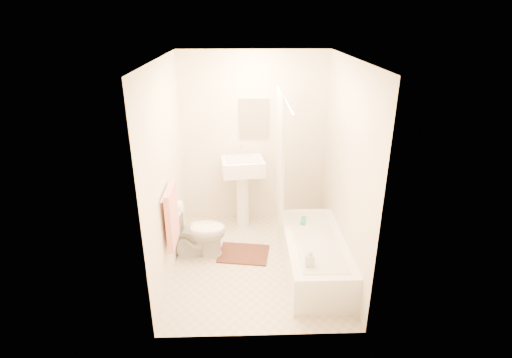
{
  "coord_description": "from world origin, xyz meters",
  "views": [
    {
      "loc": [
        -0.14,
        -4.12,
        2.82
      ],
      "look_at": [
        0.0,
        0.25,
        1.0
      ],
      "focal_mm": 28.0,
      "sensor_mm": 36.0,
      "label": 1
    }
  ],
  "objects_px": {
    "soap_bottle": "(310,258)",
    "sink": "(243,190)",
    "toilet": "(198,231)",
    "bath_mat": "(244,254)",
    "bathtub": "(314,255)"
  },
  "relations": [
    {
      "from": "toilet",
      "to": "bath_mat",
      "type": "relative_size",
      "value": 1.12
    },
    {
      "from": "toilet",
      "to": "soap_bottle",
      "type": "bearing_deg",
      "value": -127.74
    },
    {
      "from": "toilet",
      "to": "sink",
      "type": "distance_m",
      "value": 0.96
    },
    {
      "from": "toilet",
      "to": "bath_mat",
      "type": "height_order",
      "value": "toilet"
    },
    {
      "from": "toilet",
      "to": "bath_mat",
      "type": "bearing_deg",
      "value": -93.13
    },
    {
      "from": "sink",
      "to": "soap_bottle",
      "type": "bearing_deg",
      "value": -74.78
    },
    {
      "from": "toilet",
      "to": "sink",
      "type": "height_order",
      "value": "sink"
    },
    {
      "from": "sink",
      "to": "soap_bottle",
      "type": "distance_m",
      "value": 1.79
    },
    {
      "from": "sink",
      "to": "bathtub",
      "type": "distance_m",
      "value": 1.46
    },
    {
      "from": "sink",
      "to": "bath_mat",
      "type": "distance_m",
      "value": 0.94
    },
    {
      "from": "soap_bottle",
      "to": "sink",
      "type": "bearing_deg",
      "value": 112.18
    },
    {
      "from": "bath_mat",
      "to": "soap_bottle",
      "type": "distance_m",
      "value": 1.23
    },
    {
      "from": "soap_bottle",
      "to": "toilet",
      "type": "bearing_deg",
      "value": 143.78
    },
    {
      "from": "bathtub",
      "to": "soap_bottle",
      "type": "bearing_deg",
      "value": -106.47
    },
    {
      "from": "bathtub",
      "to": "sink",
      "type": "bearing_deg",
      "value": 125.76
    }
  ]
}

